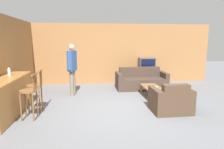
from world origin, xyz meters
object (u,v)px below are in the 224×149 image
tv (147,64)px  coffee_table (152,88)px  armchair_near (171,101)px  couch_far (141,81)px  person_by_window (72,67)px  bar_chair_mid (35,89)px  tv_unit (146,76)px  bar_chair_near (29,95)px  book_on_table (155,87)px  bottle (9,71)px

tv → coffee_table: bearing=-102.0°
armchair_near → couch_far: bearing=91.9°
person_by_window → bar_chair_mid: bearing=-120.7°
couch_far → tv_unit: size_ratio=1.85×
bar_chair_near → person_by_window: 2.25m
bar_chair_mid → tv_unit: bearing=37.7°
bar_chair_near → tv_unit: bar_chair_near is taller
couch_far → book_on_table: bearing=-86.3°
armchair_near → tv: size_ratio=1.44×
bar_chair_near → bottle: bottle is taller
bar_chair_near → coffee_table: size_ratio=1.06×
tv_unit → person_by_window: (-3.09, -1.60, 0.68)m
bar_chair_mid → bottle: bottle is taller
bar_chair_near → person_by_window: size_ratio=0.63×
tv → bottle: bearing=-147.6°
coffee_table → couch_far: bearing=91.7°
coffee_table → bottle: (-4.17, -0.79, 0.77)m
tv_unit → person_by_window: bearing=-152.7°
bar_chair_near → tv: size_ratio=1.61×
bar_chair_mid → armchair_near: 3.61m
bar_chair_near → couch_far: bearing=37.8°
tv → person_by_window: 3.48m
coffee_table → bar_chair_mid: bearing=-165.5°
bar_chair_near → tv: (3.96, 3.63, 0.28)m
coffee_table → tv_unit: tv_unit is taller
bar_chair_near → tv_unit: bearing=42.5°
bottle → bar_chair_mid: bearing=-10.1°
bottle → person_by_window: (1.54, 1.35, -0.08)m
book_on_table → couch_far: bearing=93.7°
tv_unit → bottle: bottle is taller
coffee_table → book_on_table: (0.05, -0.15, 0.07)m
book_on_table → bar_chair_mid: bearing=-168.0°
armchair_near → book_on_table: 1.29m
coffee_table → book_on_table: book_on_table is taller
couch_far → armchair_near: 2.66m
tv_unit → tv: bearing=-90.0°
bar_chair_near → bar_chair_mid: (0.00, 0.57, 0.00)m
bar_chair_near → armchair_near: (3.56, 0.04, -0.30)m
bar_chair_mid → tv_unit: size_ratio=1.05×
tv_unit → person_by_window: size_ratio=0.60×
bar_chair_near → coffee_table: (3.51, 1.48, -0.30)m
bar_chair_near → armchair_near: 3.57m
bar_chair_near → bar_chair_mid: same height
bar_chair_near → bar_chair_mid: bearing=90.0°
couch_far → tv_unit: bearing=62.2°
bar_chair_near → couch_far: bar_chair_near is taller
armchair_near → coffee_table: (-0.05, 1.43, 0.01)m
bar_chair_mid → bottle: size_ratio=4.43×
bar_chair_near → armchair_near: size_ratio=1.12×
couch_far → armchair_near: (0.09, -2.66, 0.00)m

